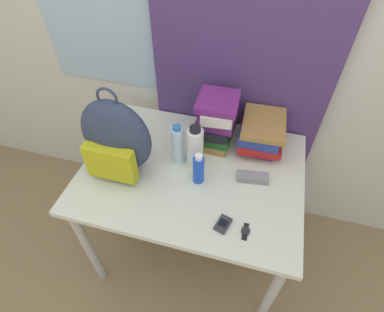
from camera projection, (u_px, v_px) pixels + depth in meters
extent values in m
plane|color=#8C704C|center=(174.00, 305.00, 1.79)|extent=(12.00, 12.00, 0.00)
cube|color=beige|center=(218.00, 36.00, 1.50)|extent=(6.00, 0.05, 2.50)
cube|color=#9EBCD1|center=(134.00, 18.00, 1.53)|extent=(1.10, 0.01, 0.80)
cube|color=#4C336B|center=(244.00, 44.00, 1.44)|extent=(0.93, 0.04, 2.50)
cube|color=beige|center=(192.00, 172.00, 1.52)|extent=(1.10, 0.83, 0.03)
cylinder|color=#B2B2B7|center=(88.00, 247.00, 1.65)|extent=(0.05, 0.05, 0.75)
cylinder|color=#B2B2B7|center=(270.00, 297.00, 1.47)|extent=(0.05, 0.05, 0.75)
cylinder|color=#B2B2B7|center=(139.00, 156.00, 2.13)|extent=(0.05, 0.05, 0.75)
cylinder|color=#B2B2B7|center=(280.00, 186.00, 1.95)|extent=(0.05, 0.05, 0.75)
ellipsoid|color=#2D3851|center=(117.00, 137.00, 1.38)|extent=(0.34, 0.16, 0.40)
cube|color=#B2AD19|center=(111.00, 163.00, 1.37)|extent=(0.24, 0.06, 0.18)
torus|color=#2D3851|center=(107.00, 98.00, 1.22)|extent=(0.10, 0.01, 0.10)
cube|color=olive|center=(216.00, 136.00, 1.66)|extent=(0.18, 0.27, 0.03)
cube|color=#1E5623|center=(216.00, 130.00, 1.63)|extent=(0.19, 0.26, 0.04)
cube|color=black|center=(215.00, 123.00, 1.60)|extent=(0.18, 0.28, 0.05)
cube|color=#6B2370|center=(218.00, 117.00, 1.56)|extent=(0.19, 0.21, 0.05)
cube|color=silver|center=(219.00, 109.00, 1.52)|extent=(0.18, 0.25, 0.06)
cube|color=#6B2370|center=(218.00, 102.00, 1.48)|extent=(0.21, 0.22, 0.04)
cube|color=#6B2370|center=(259.00, 142.00, 1.62)|extent=(0.18, 0.22, 0.04)
cube|color=red|center=(260.00, 138.00, 1.58)|extent=(0.24, 0.28, 0.04)
cube|color=navy|center=(261.00, 131.00, 1.54)|extent=(0.20, 0.24, 0.06)
cube|color=olive|center=(264.00, 123.00, 1.52)|extent=(0.23, 0.29, 0.03)
cylinder|color=silver|center=(178.00, 146.00, 1.48)|extent=(0.06, 0.06, 0.21)
cylinder|color=#286BB7|center=(177.00, 128.00, 1.40)|extent=(0.04, 0.04, 0.02)
cylinder|color=white|center=(195.00, 147.00, 1.47)|extent=(0.08, 0.08, 0.21)
cylinder|color=black|center=(195.00, 129.00, 1.38)|extent=(0.05, 0.05, 0.02)
cylinder|color=blue|center=(198.00, 170.00, 1.41)|extent=(0.05, 0.05, 0.15)
cylinder|color=white|center=(199.00, 157.00, 1.34)|extent=(0.04, 0.04, 0.02)
cube|color=#2D2D33|center=(223.00, 224.00, 1.28)|extent=(0.07, 0.09, 0.02)
cube|color=black|center=(223.00, 223.00, 1.28)|extent=(0.05, 0.05, 0.00)
cube|color=gray|center=(253.00, 177.00, 1.45)|extent=(0.16, 0.08, 0.04)
cube|color=black|center=(245.00, 232.00, 1.26)|extent=(0.02, 0.08, 0.00)
cylinder|color=#232328|center=(245.00, 231.00, 1.26)|extent=(0.04, 0.04, 0.01)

